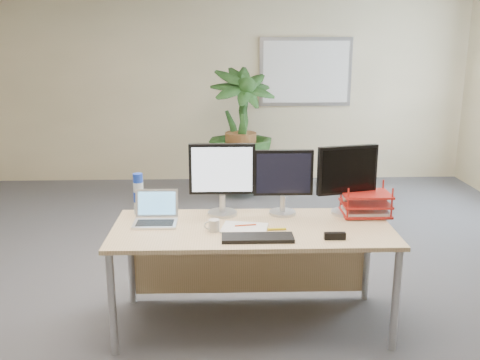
{
  "coord_description": "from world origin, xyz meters",
  "views": [
    {
      "loc": [
        -0.01,
        -3.64,
        2.0
      ],
      "look_at": [
        0.14,
        0.35,
        0.94
      ],
      "focal_mm": 40.0,
      "sensor_mm": 36.0,
      "label": 1
    }
  ],
  "objects_px": {
    "desk": "(252,242)",
    "monitor_left": "(222,175)",
    "monitor_right": "(283,178)",
    "floor_plant": "(241,140)",
    "laptop": "(156,214)"
  },
  "relations": [
    {
      "from": "floor_plant",
      "to": "monitor_right",
      "type": "height_order",
      "value": "floor_plant"
    },
    {
      "from": "floor_plant",
      "to": "monitor_left",
      "type": "xyz_separation_m",
      "value": [
        -0.25,
        -2.99,
        0.3
      ]
    },
    {
      "from": "monitor_right",
      "to": "floor_plant",
      "type": "bearing_deg",
      "value": 93.72
    },
    {
      "from": "desk",
      "to": "laptop",
      "type": "xyz_separation_m",
      "value": [
        -0.68,
        0.02,
        0.21
      ]
    },
    {
      "from": "monitor_left",
      "to": "monitor_right",
      "type": "height_order",
      "value": "monitor_left"
    },
    {
      "from": "desk",
      "to": "laptop",
      "type": "height_order",
      "value": "laptop"
    },
    {
      "from": "desk",
      "to": "monitor_left",
      "type": "bearing_deg",
      "value": 140.66
    },
    {
      "from": "monitor_left",
      "to": "monitor_right",
      "type": "relative_size",
      "value": 1.1
    },
    {
      "from": "monitor_right",
      "to": "laptop",
      "type": "height_order",
      "value": "monitor_right"
    },
    {
      "from": "desk",
      "to": "monitor_right",
      "type": "relative_size",
      "value": 4.02
    },
    {
      "from": "desk",
      "to": "monitor_left",
      "type": "relative_size",
      "value": 3.64
    },
    {
      "from": "laptop",
      "to": "monitor_right",
      "type": "bearing_deg",
      "value": 9.18
    },
    {
      "from": "floor_plant",
      "to": "monitor_right",
      "type": "xyz_separation_m",
      "value": [
        0.19,
        -2.99,
        0.27
      ]
    },
    {
      "from": "monitor_left",
      "to": "desk",
      "type": "bearing_deg",
      "value": -39.34
    },
    {
      "from": "floor_plant",
      "to": "monitor_left",
      "type": "relative_size",
      "value": 2.82
    }
  ]
}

